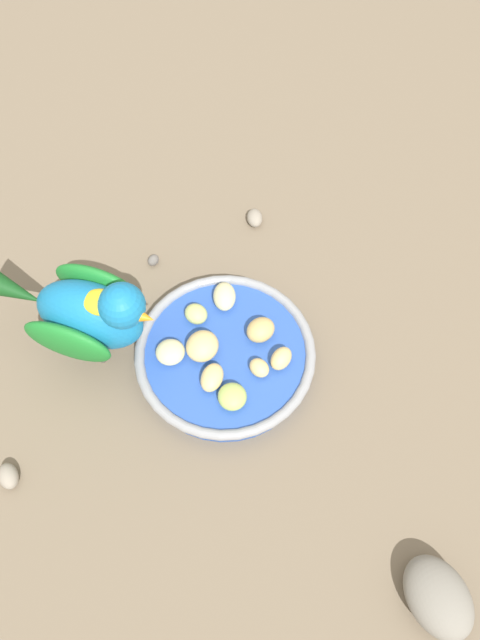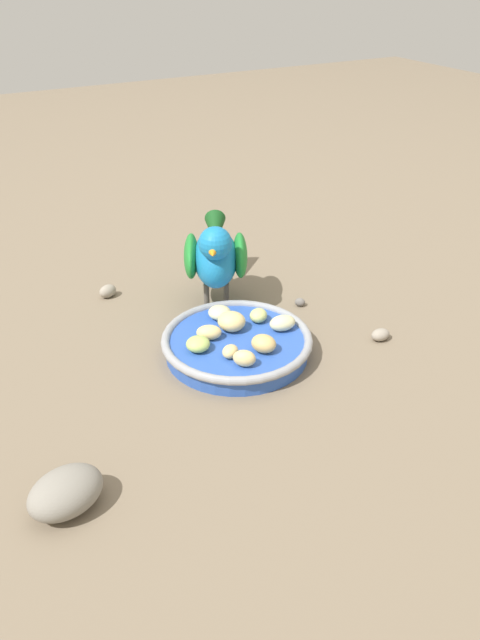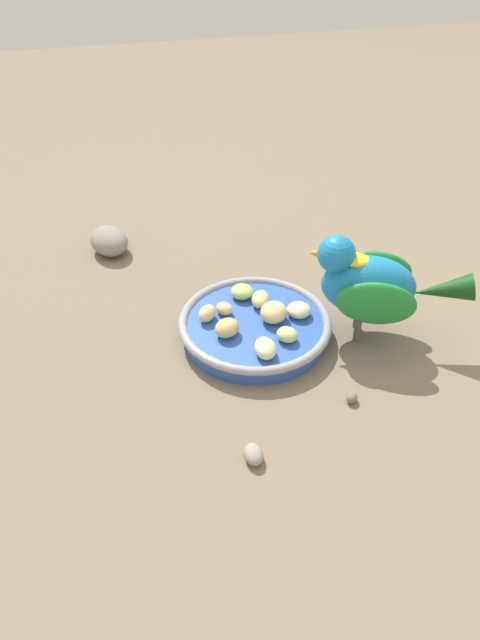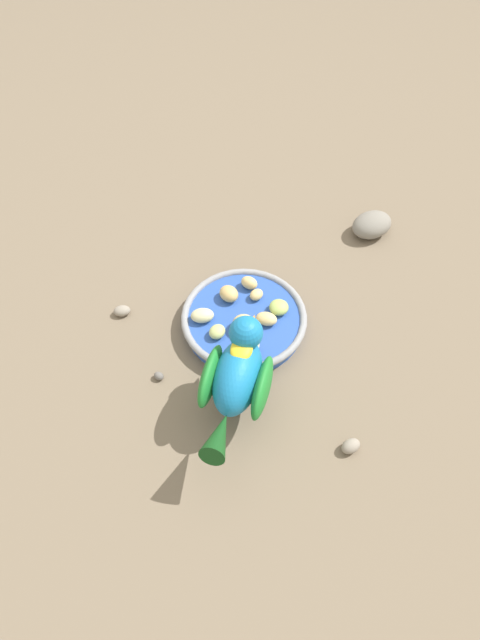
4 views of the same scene
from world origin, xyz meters
TOP-DOWN VIEW (x-y plane):
  - ground_plane at (0.00, 0.00)m, footprint 4.00×4.00m
  - feeding_bowl at (-0.00, 0.01)m, footprint 0.21×0.21m
  - apple_piece_0 at (0.02, 0.04)m, footprint 0.04×0.04m
  - apple_piece_1 at (0.03, -0.00)m, footprint 0.05×0.05m
  - apple_piece_2 at (-0.01, -0.06)m, footprint 0.03×0.04m
  - apple_piece_3 at (-0.04, 0.03)m, footprint 0.03×0.03m
  - apple_piece_4 at (0.06, -0.00)m, footprint 0.04×0.04m
  - apple_piece_5 at (-0.06, 0.03)m, footprint 0.04×0.04m
  - apple_piece_6 at (0.03, -0.05)m, footprint 0.04×0.04m
  - apple_piece_7 at (0.00, 0.06)m, footprint 0.04×0.04m
  - apple_piece_8 at (-0.04, -0.01)m, footprint 0.04×0.04m
  - parrot at (0.15, -0.04)m, footprint 0.20×0.14m
  - rock_large at (-0.17, 0.29)m, footprint 0.08×0.09m
  - pebble_0 at (0.07, -0.15)m, footprint 0.02×0.02m
  - pebble_1 at (-0.07, -0.20)m, footprint 0.02×0.03m
  - pebble_2 at (0.25, 0.11)m, footprint 0.03×0.03m

SIDE VIEW (x-z plane):
  - ground_plane at x=0.00m, z-range 0.00..0.00m
  - pebble_0 at x=0.07m, z-range 0.00..0.01m
  - pebble_1 at x=-0.07m, z-range 0.00..0.02m
  - pebble_2 at x=0.25m, z-range 0.00..0.02m
  - feeding_bowl at x=0.00m, z-range 0.00..0.03m
  - rock_large at x=-0.17m, z-range 0.00..0.04m
  - apple_piece_3 at x=-0.04m, z-range 0.03..0.04m
  - apple_piece_4 at x=0.06m, z-range 0.03..0.04m
  - apple_piece_6 at x=0.03m, z-range 0.03..0.04m
  - apple_piece_7 at x=0.00m, z-range 0.03..0.04m
  - apple_piece_0 at x=0.02m, z-range 0.03..0.05m
  - apple_piece_2 at x=-0.01m, z-range 0.03..0.05m
  - apple_piece_5 at x=-0.06m, z-range 0.03..0.05m
  - apple_piece_8 at x=-0.04m, z-range 0.03..0.05m
  - apple_piece_1 at x=0.03m, z-range 0.03..0.05m
  - parrot at x=0.15m, z-range 0.01..0.16m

